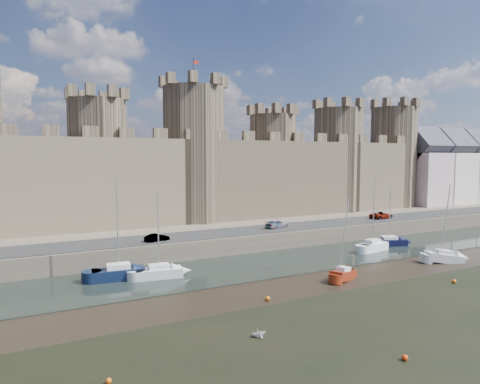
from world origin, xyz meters
The scene contains 20 objects.
ground centered at (0.00, 0.00, 0.00)m, with size 160.00×160.00×0.00m, color black.
water_channel centered at (0.00, 24.00, 0.04)m, with size 160.00×12.00×0.08m, color black.
quay centered at (0.00, 60.00, 1.25)m, with size 160.00×60.00×2.50m, color #4C443A.
road centered at (0.00, 34.00, 2.55)m, with size 160.00×7.00×0.10m, color black.
castle centered at (-0.64, 48.00, 11.67)m, with size 108.50×11.00×29.00m.
townhouses centered at (71.50, 46.00, 10.59)m, with size 35.50×9.05×18.13m.
car_1 centered at (-9.47, 32.30, 3.04)m, with size 1.14×3.28×1.08m, color gray.
car_2 centered at (10.28, 34.16, 3.13)m, with size 1.76×4.32×1.25m, color gray.
car_3 centered at (32.36, 33.98, 3.14)m, with size 2.14×4.64×1.29m, color gray.
sailboat_0 centered at (-11.70, 24.11, 0.76)m, with size 5.39×2.71×9.65m.
sailboat_1 centered at (-15.87, 25.53, 0.86)m, with size 5.80×2.78×11.21m.
sailboat_2 centered at (19.76, 23.25, 0.84)m, with size 5.17×2.70×10.62m.
sailboat_3 centered at (24.75, 24.89, 0.72)m, with size 5.51×3.70×9.00m.
sailboat_4 centered at (6.40, 14.20, 0.69)m, with size 4.21×2.98×9.19m.
sailboat_5 centered at (23.28, 14.23, 0.73)m, with size 5.03×3.57×10.13m.
dinghy_3 centered at (-9.60, 5.32, 0.32)m, with size 1.05×0.64×1.22m, color silver.
buoy_0 centered at (-20.96, 3.67, 0.19)m, with size 0.38×0.38×0.38m, color #D04A09.
buoy_1 centered at (-4.77, 12.00, 0.24)m, with size 0.48×0.48×0.48m, color #CE6609.
buoy_3 centered at (16.01, 7.53, 0.23)m, with size 0.45×0.45×0.45m, color #EB5F0A.
buoy_4 centered at (-2.77, -2.46, 0.21)m, with size 0.41×0.41×0.41m, color red.
Camera 1 is at (-25.32, -21.85, 13.64)m, focal length 32.00 mm.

